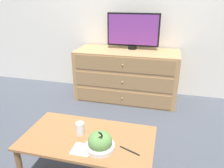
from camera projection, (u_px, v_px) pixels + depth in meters
name	position (u px, v px, depth m)	size (l,w,h in m)	color
ground_plane	(127.00, 89.00, 3.57)	(12.00, 12.00, 0.00)	#474C56
wall_back	(130.00, 4.00, 3.10)	(12.00, 0.05, 2.60)	white
dresser	(126.00, 75.00, 3.14)	(1.42, 0.59, 0.71)	tan
tv	(133.00, 30.00, 3.00)	(0.72, 0.12, 0.49)	black
coffee_table	(88.00, 143.00, 1.70)	(1.01, 0.55, 0.40)	#9E6B3D
takeout_bowl	(100.00, 142.00, 1.53)	(0.21, 0.21, 0.19)	silver
drink_cup	(80.00, 129.00, 1.70)	(0.07, 0.07, 0.10)	beige
napkin	(82.00, 149.00, 1.54)	(0.14, 0.14, 0.00)	silver
knife	(130.00, 151.00, 1.53)	(0.15, 0.07, 0.01)	black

